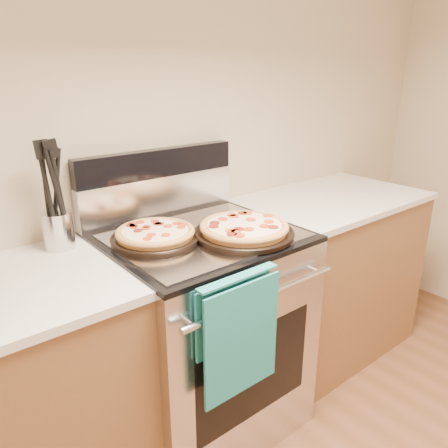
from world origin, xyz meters
TOP-DOWN VIEW (x-y plane):
  - wall_back at (0.00, 2.00)m, footprint 4.00×0.00m
  - range_body at (0.00, 1.65)m, footprint 0.76×0.68m
  - oven_window at (0.00, 1.31)m, footprint 0.56×0.01m
  - cooktop at (0.00, 1.65)m, footprint 0.76×0.68m
  - backsplash_lower at (0.00, 1.96)m, footprint 0.76×0.06m
  - backsplash_upper at (0.00, 1.96)m, footprint 0.76×0.06m
  - oven_handle at (0.00, 1.27)m, footprint 0.70×0.03m
  - dish_towel at (-0.12, 1.27)m, footprint 0.32×0.05m
  - foil_sheet at (0.00, 1.62)m, footprint 0.70×0.55m
  - cabinet_right at (0.88, 1.68)m, footprint 1.00×0.62m
  - countertop_right at (0.88, 1.68)m, footprint 1.02×0.64m
  - pepperoni_pizza_back at (-0.18, 1.70)m, footprint 0.35×0.35m
  - pepperoni_pizza_front at (0.12, 1.52)m, footprint 0.42×0.42m
  - utensil_crock at (-0.48, 1.89)m, footprint 0.12×0.12m

SIDE VIEW (x-z plane):
  - cabinet_right at x=0.88m, z-range 0.00..0.88m
  - range_body at x=0.00m, z-range 0.00..0.90m
  - oven_window at x=0.00m, z-range 0.25..0.65m
  - dish_towel at x=-0.12m, z-range 0.49..0.91m
  - oven_handle at x=0.00m, z-range 0.79..0.81m
  - countertop_right at x=0.88m, z-range 0.88..0.91m
  - cooktop at x=0.00m, z-range 0.90..0.92m
  - foil_sheet at x=0.00m, z-range 0.92..0.93m
  - pepperoni_pizza_back at x=-0.18m, z-range 0.93..0.97m
  - pepperoni_pizza_front at x=0.12m, z-range 0.93..0.98m
  - utensil_crock at x=-0.48m, z-range 0.91..1.05m
  - backsplash_lower at x=0.00m, z-range 0.92..1.10m
  - backsplash_upper at x=0.00m, z-range 1.10..1.22m
  - wall_back at x=0.00m, z-range -0.65..3.35m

